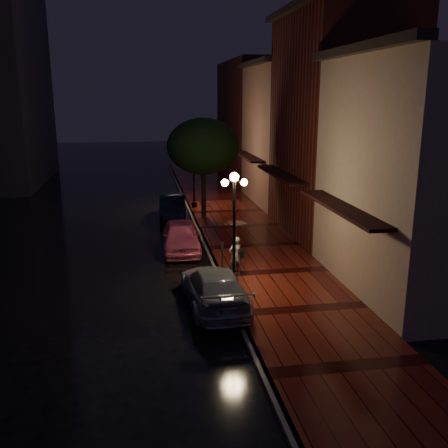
{
  "coord_description": "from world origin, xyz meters",
  "views": [
    {
      "loc": [
        -2.94,
        -22.44,
        7.11
      ],
      "look_at": [
        0.72,
        -0.5,
        1.4
      ],
      "focal_mm": 40.0,
      "sensor_mm": 36.0,
      "label": 1
    }
  ],
  "objects_px": {
    "pink_car": "(181,236)",
    "streetlamp_near": "(234,223)",
    "street_tree": "(203,148)",
    "navy_car": "(172,207)",
    "streetlamp_far": "(194,169)",
    "silver_car": "(215,287)",
    "woman_with_umbrella": "(236,240)",
    "parking_meter": "(222,254)"
  },
  "relations": [
    {
      "from": "streetlamp_far",
      "to": "navy_car",
      "type": "relative_size",
      "value": 1.01
    },
    {
      "from": "silver_car",
      "to": "navy_car",
      "type": "bearing_deg",
      "value": -89.5
    },
    {
      "from": "silver_car",
      "to": "woman_with_umbrella",
      "type": "xyz_separation_m",
      "value": [
        1.2,
        2.47,
        0.96
      ]
    },
    {
      "from": "streetlamp_near",
      "to": "parking_meter",
      "type": "height_order",
      "value": "streetlamp_near"
    },
    {
      "from": "pink_car",
      "to": "streetlamp_near",
      "type": "bearing_deg",
      "value": -70.44
    },
    {
      "from": "pink_car",
      "to": "silver_car",
      "type": "relative_size",
      "value": 0.89
    },
    {
      "from": "streetlamp_far",
      "to": "woman_with_umbrella",
      "type": "distance_m",
      "value": 12.99
    },
    {
      "from": "woman_with_umbrella",
      "to": "street_tree",
      "type": "bearing_deg",
      "value": -108.24
    },
    {
      "from": "silver_car",
      "to": "parking_meter",
      "type": "height_order",
      "value": "parking_meter"
    },
    {
      "from": "streetlamp_far",
      "to": "navy_car",
      "type": "distance_m",
      "value": 3.37
    },
    {
      "from": "street_tree",
      "to": "woman_with_umbrella",
      "type": "height_order",
      "value": "street_tree"
    },
    {
      "from": "streetlamp_far",
      "to": "silver_car",
      "type": "height_order",
      "value": "streetlamp_far"
    },
    {
      "from": "streetlamp_near",
      "to": "navy_car",
      "type": "height_order",
      "value": "streetlamp_near"
    },
    {
      "from": "woman_with_umbrella",
      "to": "parking_meter",
      "type": "relative_size",
      "value": 1.79
    },
    {
      "from": "pink_car",
      "to": "woman_with_umbrella",
      "type": "bearing_deg",
      "value": -63.46
    },
    {
      "from": "streetlamp_far",
      "to": "pink_car",
      "type": "bearing_deg",
      "value": -100.01
    },
    {
      "from": "pink_car",
      "to": "silver_car",
      "type": "xyz_separation_m",
      "value": [
        0.61,
        -6.57,
        -0.03
      ]
    },
    {
      "from": "street_tree",
      "to": "parking_meter",
      "type": "xyz_separation_m",
      "value": [
        -0.46,
        -9.48,
        -3.33
      ]
    },
    {
      "from": "streetlamp_far",
      "to": "navy_car",
      "type": "height_order",
      "value": "streetlamp_far"
    },
    {
      "from": "parking_meter",
      "to": "streetlamp_far",
      "type": "bearing_deg",
      "value": 92.94
    },
    {
      "from": "pink_car",
      "to": "navy_car",
      "type": "xyz_separation_m",
      "value": [
        0.01,
        6.54,
        -0.02
      ]
    },
    {
      "from": "streetlamp_far",
      "to": "parking_meter",
      "type": "bearing_deg",
      "value": -90.92
    },
    {
      "from": "street_tree",
      "to": "woman_with_umbrella",
      "type": "distance_m",
      "value": 10.28
    },
    {
      "from": "street_tree",
      "to": "pink_car",
      "type": "bearing_deg",
      "value": -107.31
    },
    {
      "from": "woman_with_umbrella",
      "to": "parking_meter",
      "type": "distance_m",
      "value": 0.98
    },
    {
      "from": "streetlamp_near",
      "to": "pink_car",
      "type": "height_order",
      "value": "streetlamp_near"
    },
    {
      "from": "navy_car",
      "to": "street_tree",
      "type": "bearing_deg",
      "value": -17.81
    },
    {
      "from": "pink_car",
      "to": "silver_car",
      "type": "height_order",
      "value": "pink_car"
    },
    {
      "from": "streetlamp_near",
      "to": "navy_car",
      "type": "distance_m",
      "value": 11.94
    },
    {
      "from": "streetlamp_far",
      "to": "navy_car",
      "type": "xyz_separation_m",
      "value": [
        -1.55,
        -2.31,
        -1.89
      ]
    },
    {
      "from": "street_tree",
      "to": "navy_car",
      "type": "xyz_separation_m",
      "value": [
        -1.81,
        0.7,
        -3.54
      ]
    },
    {
      "from": "silver_car",
      "to": "streetlamp_far",
      "type": "bearing_deg",
      "value": -95.64
    },
    {
      "from": "pink_car",
      "to": "silver_car",
      "type": "distance_m",
      "value": 6.6
    },
    {
      "from": "streetlamp_near",
      "to": "woman_with_umbrella",
      "type": "distance_m",
      "value": 1.43
    },
    {
      "from": "streetlamp_far",
      "to": "street_tree",
      "type": "distance_m",
      "value": 3.44
    },
    {
      "from": "pink_car",
      "to": "parking_meter",
      "type": "distance_m",
      "value": 3.89
    },
    {
      "from": "silver_car",
      "to": "pink_car",
      "type": "bearing_deg",
      "value": -86.79
    },
    {
      "from": "streetlamp_near",
      "to": "streetlamp_far",
      "type": "height_order",
      "value": "same"
    },
    {
      "from": "street_tree",
      "to": "pink_car",
      "type": "xyz_separation_m",
      "value": [
        -1.82,
        -5.85,
        -3.52
      ]
    },
    {
      "from": "pink_car",
      "to": "navy_car",
      "type": "distance_m",
      "value": 6.54
    },
    {
      "from": "pink_car",
      "to": "silver_car",
      "type": "bearing_deg",
      "value": -82.02
    },
    {
      "from": "navy_car",
      "to": "silver_car",
      "type": "xyz_separation_m",
      "value": [
        0.6,
        -13.12,
        -0.01
      ]
    }
  ]
}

